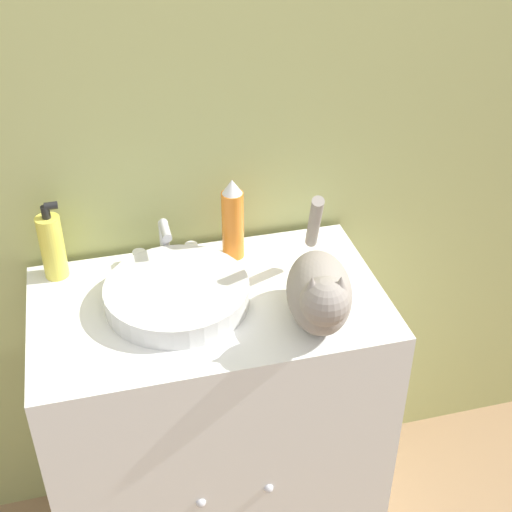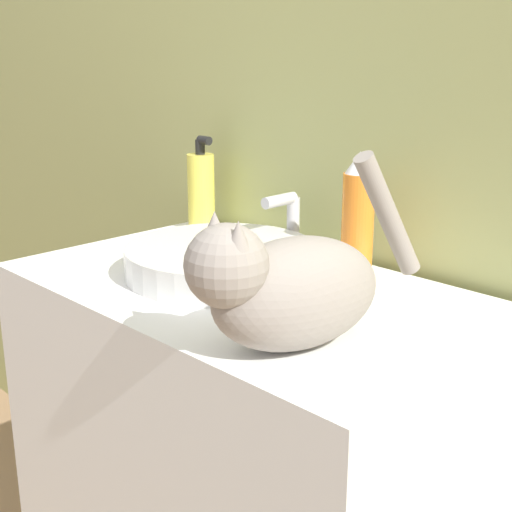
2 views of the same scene
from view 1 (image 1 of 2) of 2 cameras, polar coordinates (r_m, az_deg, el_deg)
wall_back at (r=1.69m, az=-6.22°, el=12.50°), size 6.00×0.05×2.50m
vanity_cabinet at (r=1.93m, az=-3.31°, el=-13.84°), size 0.81×0.49×0.87m
sink_basin at (r=1.62m, az=-6.34°, el=-3.02°), size 0.33×0.33×0.05m
faucet at (r=1.74m, az=-7.28°, el=0.93°), size 0.16×0.09×0.12m
cat at (r=1.52m, az=5.14°, el=-2.85°), size 0.19×0.37×0.25m
soap_bottle at (r=1.73m, az=-15.99°, el=0.80°), size 0.06×0.06×0.20m
spray_bottle at (r=1.72m, az=-1.88°, el=2.91°), size 0.05×0.05×0.21m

